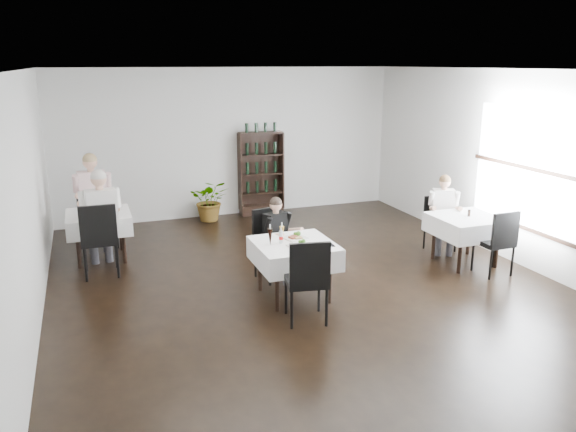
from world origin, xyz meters
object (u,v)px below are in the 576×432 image
object	(u,v)px
potted_tree	(210,200)
diner_main	(279,232)
wine_shelf	(261,174)
main_table	(294,253)

from	to	relation	value
potted_tree	diner_main	world-z (taller)	diner_main
wine_shelf	diner_main	world-z (taller)	wine_shelf
main_table	potted_tree	bearing A→B (deg)	93.14
main_table	wine_shelf	bearing A→B (deg)	78.22
wine_shelf	main_table	size ratio (longest dim) A/B	1.70
potted_tree	diner_main	distance (m)	3.49
main_table	potted_tree	xyz separation A→B (m)	(-0.23, 4.14, -0.20)
wine_shelf	diner_main	distance (m)	3.75
main_table	diner_main	bearing A→B (deg)	88.32
wine_shelf	diner_main	xyz separation A→B (m)	(-0.88, -3.64, -0.13)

